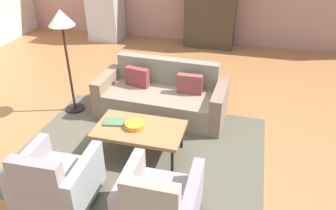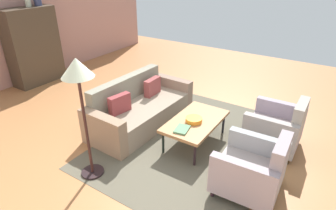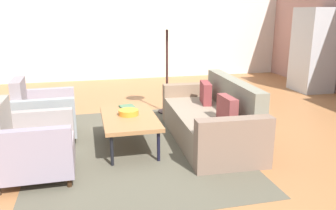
# 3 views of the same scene
# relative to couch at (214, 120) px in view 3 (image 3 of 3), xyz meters

# --- Properties ---
(ground_plane) EXTENTS (11.42, 11.42, 0.00)m
(ground_plane) POSITION_rel_couch_xyz_m (-0.14, -0.63, -0.29)
(ground_plane) COLOR #A76C3F
(wall_left) EXTENTS (0.12, 8.74, 2.80)m
(wall_left) POSITION_rel_couch_xyz_m (-4.90, -0.63, 1.11)
(wall_left) COLOR silver
(wall_left) RESTS_ON ground
(area_rug) EXTENTS (3.40, 2.60, 0.01)m
(area_rug) POSITION_rel_couch_xyz_m (-0.00, -1.14, -0.28)
(area_rug) COLOR #585243
(area_rug) RESTS_ON ground
(couch) EXTENTS (2.13, 0.98, 0.86)m
(couch) POSITION_rel_couch_xyz_m (0.00, 0.00, 0.00)
(couch) COLOR gray
(couch) RESTS_ON ground
(coffee_table) EXTENTS (1.20, 0.70, 0.43)m
(coffee_table) POSITION_rel_couch_xyz_m (-0.00, -1.19, 0.11)
(coffee_table) COLOR black
(coffee_table) RESTS_ON ground
(armchair_left) EXTENTS (0.83, 0.83, 0.88)m
(armchair_left) POSITION_rel_couch_xyz_m (-0.60, -2.35, 0.06)
(armchair_left) COLOR #2E1C23
(armchair_left) RESTS_ON ground
(armchair_right) EXTENTS (0.81, 0.81, 0.88)m
(armchair_right) POSITION_rel_couch_xyz_m (0.60, -2.35, 0.06)
(armchair_right) COLOR #2F2D18
(armchair_right) RESTS_ON ground
(fruit_bowl) EXTENTS (0.27, 0.27, 0.07)m
(fruit_bowl) POSITION_rel_couch_xyz_m (-0.07, -1.19, 0.18)
(fruit_bowl) COLOR orange
(fruit_bowl) RESTS_ON coffee_table
(book_stack) EXTENTS (0.30, 0.24, 0.03)m
(book_stack) POSITION_rel_couch_xyz_m (-0.38, -1.16, 0.16)
(book_stack) COLOR #4B7450
(book_stack) RESTS_ON coffee_table
(refrigerator) EXTENTS (0.80, 0.73, 1.85)m
(refrigerator) POSITION_rel_couch_xyz_m (-2.44, 3.29, 0.64)
(refrigerator) COLOR #B7BABF
(refrigerator) RESTS_ON ground
(floor_lamp) EXTENTS (0.40, 0.40, 1.72)m
(floor_lamp) POSITION_rel_couch_xyz_m (-1.49, -0.32, 1.16)
(floor_lamp) COLOR black
(floor_lamp) RESTS_ON ground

